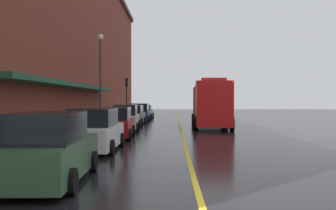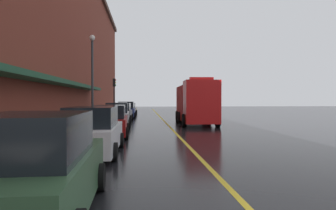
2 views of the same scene
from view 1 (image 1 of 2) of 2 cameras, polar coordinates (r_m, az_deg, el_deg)
ground_plane at (r=33.91m, az=1.62°, el=-2.94°), size 112.00×112.00×0.00m
sidewalk_left at (r=34.36m, az=-8.78°, el=-2.78°), size 2.40×70.00×0.15m
lane_center_stripe at (r=33.91m, az=1.62°, el=-2.94°), size 0.16×70.00×0.01m
brick_building_left at (r=35.04m, az=-17.84°, el=10.01°), size 9.42×64.00×15.67m
parked_car_0 at (r=10.90m, az=-17.25°, el=-6.31°), size 2.23×4.82×1.89m
parked_car_1 at (r=17.13m, az=-10.69°, el=-3.78°), size 2.13×4.86×1.83m
parked_car_2 at (r=22.65m, az=-7.68°, el=-2.71°), size 2.11×4.60×1.78m
parked_car_3 at (r=28.42m, az=-6.19°, el=-1.94°), size 2.06×4.82×1.84m
parked_car_4 at (r=34.51m, az=-5.09°, el=-1.54°), size 2.03×4.69×1.73m
parked_car_5 at (r=40.01m, az=-4.13°, el=-1.16°), size 2.15×4.49×1.82m
parked_car_6 at (r=45.83m, az=-3.50°, el=-1.03°), size 2.13×4.64×1.59m
fire_truck at (r=30.75m, az=6.29°, el=0.00°), size 3.07×8.68×3.75m
parking_meter_0 at (r=11.92m, az=-22.88°, el=-4.84°), size 0.14×0.18×1.33m
parking_meter_1 at (r=36.46m, az=-6.88°, el=-1.02°), size 0.14×0.18×1.33m
parking_meter_2 at (r=36.06m, az=-6.96°, el=-1.04°), size 0.14×0.18×1.33m
parking_meter_3 at (r=18.01m, az=-14.66°, el=-2.91°), size 0.14×0.18×1.33m
street_lamp_left at (r=29.52m, az=-9.87°, el=5.03°), size 0.44×0.44×6.94m
traffic_light_near at (r=40.30m, az=-6.08°, el=2.14°), size 0.38×0.36×4.30m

